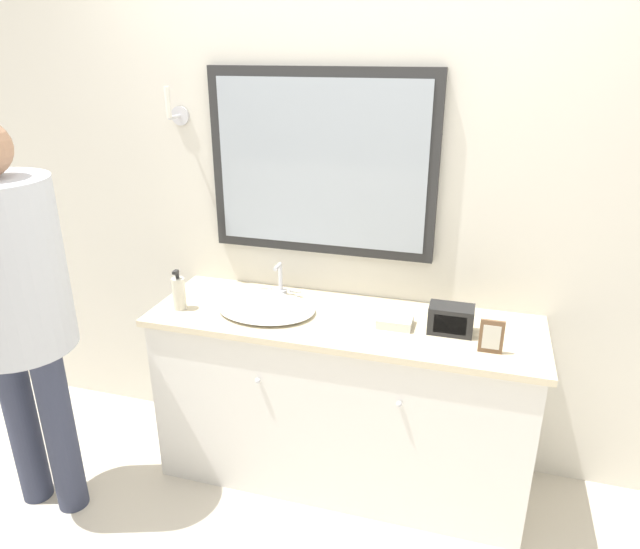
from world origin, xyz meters
TOP-DOWN VIEW (x-y plane):
  - ground_plane at (0.00, 0.00)m, footprint 14.00×14.00m
  - wall_back at (-0.01, 0.61)m, footprint 8.00×0.18m
  - vanity_counter at (0.00, 0.30)m, footprint 1.76×0.57m
  - sink_basin at (-0.35, 0.28)m, footprint 0.46×0.40m
  - soap_bottle at (-0.75, 0.19)m, footprint 0.06×0.06m
  - appliance_box at (0.47, 0.30)m, footprint 0.19×0.11m
  - picture_frame at (0.64, 0.17)m, footprint 0.09×0.01m
  - hand_towel_near_sink at (0.24, 0.30)m, footprint 0.15×0.12m
  - person at (-1.25, -0.25)m, footprint 0.44×0.44m

SIDE VIEW (x-z plane):
  - ground_plane at x=0.00m, z-range 0.00..0.00m
  - vanity_counter at x=0.00m, z-range 0.00..0.86m
  - sink_basin at x=-0.35m, z-range 0.80..0.97m
  - hand_towel_near_sink at x=0.24m, z-range 0.86..0.90m
  - appliance_box at x=0.47m, z-range 0.86..0.98m
  - picture_frame at x=0.64m, z-range 0.86..1.00m
  - soap_bottle at x=-0.75m, z-range 0.84..1.04m
  - person at x=-1.25m, z-range 0.20..1.96m
  - wall_back at x=-0.01m, z-range 0.01..2.56m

